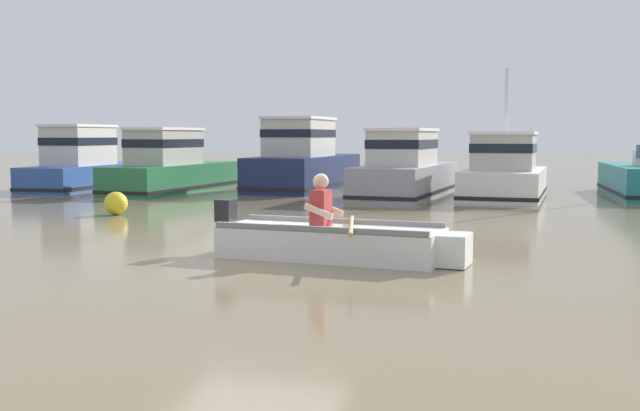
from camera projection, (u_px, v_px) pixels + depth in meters
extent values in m
plane|color=#7A6B4C|center=(258.00, 249.00, 11.36)|extent=(120.00, 120.00, 0.00)
cube|color=white|center=(331.00, 243.00, 10.53)|extent=(3.22, 1.51, 0.44)
cube|color=white|center=(454.00, 250.00, 9.91)|extent=(0.48, 0.65, 0.42)
cube|color=gray|center=(343.00, 221.00, 10.98)|extent=(3.02, 0.50, 0.08)
cube|color=gray|center=(318.00, 229.00, 10.03)|extent=(3.02, 0.50, 0.08)
cube|color=white|center=(324.00, 230.00, 10.55)|extent=(0.42, 1.04, 0.06)
cylinder|color=black|center=(226.00, 234.00, 11.11)|extent=(0.11, 0.11, 0.54)
cube|color=black|center=(226.00, 210.00, 11.08)|extent=(0.28, 0.31, 0.32)
cube|color=#B23333|center=(321.00, 208.00, 10.54)|extent=(0.26, 0.37, 0.52)
sphere|color=beige|center=(321.00, 181.00, 10.50)|extent=(0.22, 0.22, 0.22)
cylinder|color=beige|center=(330.00, 208.00, 10.72)|extent=(0.43, 0.15, 0.23)
cylinder|color=beige|center=(319.00, 211.00, 10.31)|extent=(0.43, 0.15, 0.23)
cylinder|color=tan|center=(351.00, 225.00, 10.24)|extent=(0.41, 1.98, 0.06)
cube|color=#2D519E|center=(89.00, 176.00, 24.53)|extent=(1.73, 5.79, 0.77)
cube|color=black|center=(89.00, 184.00, 24.55)|extent=(1.77, 5.83, 0.10)
cube|color=beige|center=(79.00, 146.00, 23.93)|extent=(1.34, 2.43, 1.21)
cube|color=black|center=(79.00, 141.00, 23.92)|extent=(1.37, 2.46, 0.24)
cube|color=white|center=(79.00, 126.00, 23.87)|extent=(1.41, 2.55, 0.08)
cube|color=#287042|center=(174.00, 177.00, 23.29)|extent=(2.27, 6.01, 0.84)
cube|color=black|center=(174.00, 186.00, 23.31)|extent=(2.31, 6.06, 0.10)
cube|color=#B2ADA3|center=(164.00, 147.00, 22.70)|extent=(1.57, 2.58, 1.04)
cube|color=black|center=(164.00, 143.00, 22.69)|extent=(1.60, 2.62, 0.24)
cube|color=white|center=(164.00, 129.00, 22.65)|extent=(1.64, 2.71, 0.08)
cube|color=#19234C|center=(305.00, 172.00, 24.20)|extent=(2.53, 6.23, 1.06)
cube|color=black|center=(305.00, 183.00, 24.24)|extent=(2.57, 6.28, 0.10)
cube|color=beige|center=(299.00, 138.00, 23.58)|extent=(1.79, 2.68, 1.15)
cube|color=black|center=(299.00, 133.00, 23.57)|extent=(1.83, 2.71, 0.24)
cube|color=white|center=(299.00, 118.00, 23.52)|extent=(1.88, 2.81, 0.08)
cube|color=gray|center=(407.00, 180.00, 21.48)|extent=(2.55, 6.22, 0.89)
cube|color=black|center=(407.00, 190.00, 21.51)|extent=(2.60, 6.27, 0.10)
cube|color=beige|center=(403.00, 148.00, 20.88)|extent=(1.73, 2.69, 0.94)
cube|color=black|center=(403.00, 144.00, 20.87)|extent=(1.76, 2.73, 0.24)
cube|color=white|center=(403.00, 130.00, 20.84)|extent=(1.81, 2.83, 0.08)
cube|color=white|center=(505.00, 183.00, 20.90)|extent=(2.51, 4.96, 0.78)
cube|color=black|center=(505.00, 192.00, 20.93)|extent=(2.56, 5.01, 0.10)
cube|color=#B2ADA3|center=(504.00, 152.00, 20.42)|extent=(1.78, 2.16, 0.96)
cube|color=black|center=(504.00, 148.00, 20.41)|extent=(1.82, 2.19, 0.24)
cube|color=white|center=(504.00, 133.00, 20.37)|extent=(1.87, 2.27, 0.08)
cylinder|color=silver|center=(506.00, 119.00, 20.63)|extent=(0.10, 0.10, 2.76)
sphere|color=yellow|center=(116.00, 203.00, 16.29)|extent=(0.50, 0.50, 0.50)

